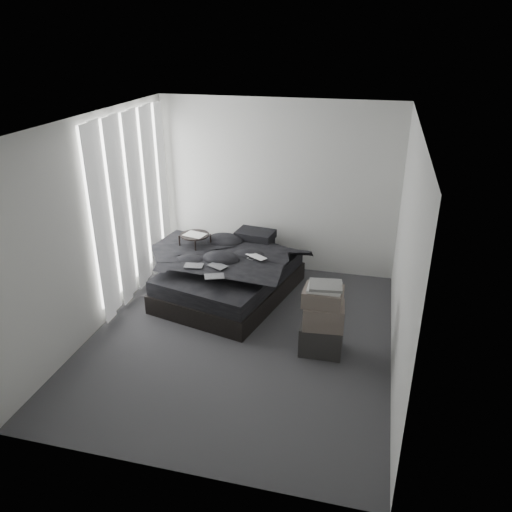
% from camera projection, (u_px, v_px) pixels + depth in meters
% --- Properties ---
extents(floor, '(3.60, 4.20, 0.01)m').
position_uv_depth(floor, '(240.00, 338.00, 6.13)').
color(floor, '#37373A').
rests_on(floor, ground).
extents(ceiling, '(3.60, 4.20, 0.01)m').
position_uv_depth(ceiling, '(237.00, 122.00, 5.05)').
color(ceiling, white).
rests_on(ceiling, ground).
extents(wall_back, '(3.60, 0.01, 2.60)m').
position_uv_depth(wall_back, '(277.00, 188.00, 7.45)').
color(wall_back, silver).
rests_on(wall_back, ground).
extents(wall_front, '(3.60, 0.01, 2.60)m').
position_uv_depth(wall_front, '(162.00, 344.00, 3.74)').
color(wall_front, silver).
rests_on(wall_front, ground).
extents(wall_left, '(0.01, 4.20, 2.60)m').
position_uv_depth(wall_left, '(95.00, 226.00, 5.99)').
color(wall_left, silver).
rests_on(wall_left, ground).
extents(wall_right, '(0.01, 4.20, 2.60)m').
position_uv_depth(wall_right, '(405.00, 256.00, 5.20)').
color(wall_right, silver).
rests_on(wall_right, ground).
extents(window_left, '(0.02, 2.00, 2.30)m').
position_uv_depth(window_left, '(131.00, 200.00, 6.76)').
color(window_left, white).
rests_on(window_left, wall_left).
extents(curtain_left, '(0.06, 2.12, 2.48)m').
position_uv_depth(curtain_left, '(134.00, 205.00, 6.78)').
color(curtain_left, white).
rests_on(curtain_left, wall_left).
extents(bed, '(1.89, 2.23, 0.26)m').
position_uv_depth(bed, '(230.00, 287.00, 7.06)').
color(bed, black).
rests_on(bed, floor).
extents(mattress, '(1.82, 2.17, 0.21)m').
position_uv_depth(mattress, '(230.00, 272.00, 6.96)').
color(mattress, black).
rests_on(mattress, bed).
extents(duvet, '(1.78, 1.95, 0.23)m').
position_uv_depth(duvet, '(228.00, 259.00, 6.84)').
color(duvet, black).
rests_on(duvet, mattress).
extents(pillow_lower, '(0.66, 0.52, 0.13)m').
position_uv_depth(pillow_lower, '(252.00, 242.00, 7.52)').
color(pillow_lower, black).
rests_on(pillow_lower, mattress).
extents(pillow_upper, '(0.59, 0.45, 0.12)m').
position_uv_depth(pillow_upper, '(255.00, 235.00, 7.43)').
color(pillow_upper, black).
rests_on(pillow_upper, pillow_lower).
extents(laptop, '(0.37, 0.33, 0.02)m').
position_uv_depth(laptop, '(254.00, 253.00, 6.71)').
color(laptop, silver).
rests_on(laptop, duvet).
extents(comic_a, '(0.27, 0.19, 0.01)m').
position_uv_depth(comic_a, '(193.00, 261.00, 6.51)').
color(comic_a, black).
rests_on(comic_a, duvet).
extents(comic_b, '(0.29, 0.25, 0.01)m').
position_uv_depth(comic_b, '(218.00, 261.00, 6.50)').
color(comic_b, black).
rests_on(comic_b, duvet).
extents(comic_c, '(0.29, 0.24, 0.01)m').
position_uv_depth(comic_c, '(214.00, 270.00, 6.22)').
color(comic_c, black).
rests_on(comic_c, duvet).
extents(side_stand, '(0.55, 0.55, 0.77)m').
position_uv_depth(side_stand, '(196.00, 259.00, 7.32)').
color(side_stand, black).
rests_on(side_stand, floor).
extents(papers, '(0.34, 0.28, 0.02)m').
position_uv_depth(papers, '(195.00, 235.00, 7.14)').
color(papers, white).
rests_on(papers, side_stand).
extents(floor_books, '(0.19, 0.22, 0.13)m').
position_uv_depth(floor_books, '(198.00, 285.00, 7.24)').
color(floor_books, black).
rests_on(floor_books, floor).
extents(box_lower, '(0.49, 0.39, 0.36)m').
position_uv_depth(box_lower, '(321.00, 338.00, 5.80)').
color(box_lower, black).
rests_on(box_lower, floor).
extents(box_mid, '(0.48, 0.40, 0.27)m').
position_uv_depth(box_mid, '(324.00, 315.00, 5.66)').
color(box_mid, '#62564D').
rests_on(box_mid, box_lower).
extents(box_upper, '(0.44, 0.36, 0.19)m').
position_uv_depth(box_upper, '(323.00, 297.00, 5.58)').
color(box_upper, '#62564D').
rests_on(box_upper, box_mid).
extents(art_book_white, '(0.38, 0.30, 0.04)m').
position_uv_depth(art_book_white, '(325.00, 288.00, 5.53)').
color(art_book_white, silver).
rests_on(art_book_white, box_upper).
extents(art_book_snake, '(0.39, 0.33, 0.03)m').
position_uv_depth(art_book_snake, '(326.00, 285.00, 5.50)').
color(art_book_snake, silver).
rests_on(art_book_snake, art_book_white).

